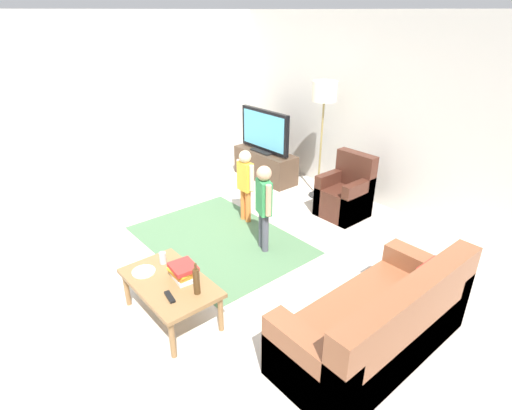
% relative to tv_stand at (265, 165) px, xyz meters
% --- Properties ---
extents(ground, '(7.80, 7.80, 0.00)m').
position_rel_tv_stand_xyz_m(ground, '(1.76, -2.30, -0.24)').
color(ground, beige).
extents(wall_back, '(6.00, 0.12, 2.70)m').
position_rel_tv_stand_xyz_m(wall_back, '(1.76, 0.70, 1.11)').
color(wall_back, silver).
rests_on(wall_back, ground).
extents(wall_left, '(0.12, 6.00, 2.70)m').
position_rel_tv_stand_xyz_m(wall_left, '(-1.24, -2.30, 1.11)').
color(wall_left, silver).
rests_on(wall_left, ground).
extents(area_rug, '(2.20, 1.60, 0.01)m').
position_rel_tv_stand_xyz_m(area_rug, '(1.22, -1.86, -0.24)').
color(area_rug, '#4C724C').
rests_on(area_rug, ground).
extents(tv_stand, '(1.20, 0.44, 0.50)m').
position_rel_tv_stand_xyz_m(tv_stand, '(0.00, 0.00, 0.00)').
color(tv_stand, '#4C3828').
rests_on(tv_stand, ground).
extents(tv, '(1.10, 0.28, 0.71)m').
position_rel_tv_stand_xyz_m(tv, '(-0.00, -0.02, 0.60)').
color(tv, black).
rests_on(tv, tv_stand).
extents(couch, '(0.80, 1.80, 0.86)m').
position_rel_tv_stand_xyz_m(couch, '(3.67, -1.94, 0.05)').
color(couch, brown).
rests_on(couch, ground).
extents(armchair, '(0.60, 0.60, 0.90)m').
position_rel_tv_stand_xyz_m(armchair, '(1.79, -0.04, 0.05)').
color(armchair, '#472319').
rests_on(armchair, ground).
extents(floor_lamp, '(0.36, 0.36, 1.78)m').
position_rel_tv_stand_xyz_m(floor_lamp, '(1.10, 0.15, 1.30)').
color(floor_lamp, '#262626').
rests_on(floor_lamp, ground).
extents(child_near_tv, '(0.34, 0.17, 1.03)m').
position_rel_tv_stand_xyz_m(child_near_tv, '(1.01, -1.25, 0.37)').
color(child_near_tv, orange).
rests_on(child_near_tv, ground).
extents(child_center, '(0.35, 0.20, 1.09)m').
position_rel_tv_stand_xyz_m(child_center, '(1.74, -1.56, 0.41)').
color(child_center, '#4C4C59').
rests_on(child_center, ground).
extents(coffee_table, '(1.00, 0.60, 0.42)m').
position_rel_tv_stand_xyz_m(coffee_table, '(2.12, -3.05, 0.13)').
color(coffee_table, olive).
rests_on(coffee_table, ground).
extents(book_stack, '(0.29, 0.24, 0.15)m').
position_rel_tv_stand_xyz_m(book_stack, '(2.16, -2.93, 0.25)').
color(book_stack, white).
rests_on(book_stack, coffee_table).
extents(bottle, '(0.06, 0.06, 0.31)m').
position_rel_tv_stand_xyz_m(bottle, '(2.44, -2.95, 0.31)').
color(bottle, '#4C3319').
rests_on(bottle, coffee_table).
extents(tv_remote, '(0.18, 0.08, 0.02)m').
position_rel_tv_stand_xyz_m(tv_remote, '(2.34, -3.17, 0.19)').
color(tv_remote, black).
rests_on(tv_remote, coffee_table).
extents(soda_can, '(0.07, 0.07, 0.12)m').
position_rel_tv_stand_xyz_m(soda_can, '(1.82, -2.95, 0.24)').
color(soda_can, silver).
rests_on(soda_can, coffee_table).
extents(plate, '(0.22, 0.22, 0.02)m').
position_rel_tv_stand_xyz_m(plate, '(1.84, -3.17, 0.18)').
color(plate, white).
rests_on(plate, coffee_table).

